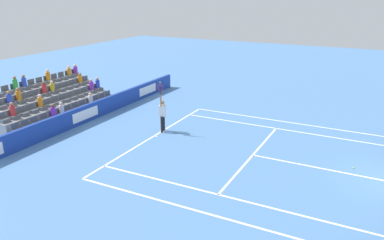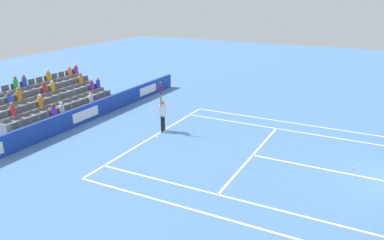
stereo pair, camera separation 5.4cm
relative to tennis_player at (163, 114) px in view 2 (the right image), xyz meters
The scene contains 12 objects.
line_baseline 1.26m from the tennis_player, ahead, with size 10.97×0.10×0.01m, color white.
line_service 5.57m from the tennis_player, 81.79° to the left, with size 8.23×0.10×0.01m, color white.
line_centre_service 8.71m from the tennis_player, 84.82° to the left, with size 0.10×6.40×0.01m, color white.
line_singles_sideline_left 7.71m from the tennis_player, 50.20° to the left, with size 0.10×11.89×0.01m, color white.
line_singles_sideline_right 6.83m from the tennis_player, 119.56° to the left, with size 0.10×11.89×0.01m, color white.
line_doubles_sideline_left 8.65m from the tennis_player, 43.16° to the left, with size 0.10×11.89×0.01m, color white.
line_doubles_sideline_right 7.59m from the tennis_player, 128.67° to the left, with size 0.10×11.89×0.01m, color white.
line_centre_mark 1.26m from the tennis_player, ahead, with size 0.10×0.20×0.01m, color white.
sponsor_barrier 4.97m from the tennis_player, 80.90° to the right, with size 19.68×0.22×1.03m.
tennis_player is the anchor object (origin of this frame).
stadium_stand 7.87m from the tennis_player, 84.36° to the right, with size 8.06×3.80×2.62m.
loose_tennis_ball 9.82m from the tennis_player, 89.00° to the left, with size 0.07×0.07×0.07m, color #D1E533.
Camera 2 is at (15.86, -1.46, 7.33)m, focal length 35.45 mm.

